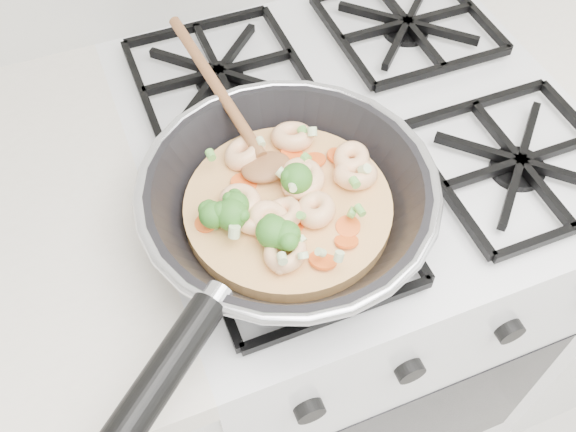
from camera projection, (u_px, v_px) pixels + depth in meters
name	position (u px, v px, depth m)	size (l,w,h in m)	color
stove	(339.00, 287.00, 1.22)	(0.60, 0.60, 0.92)	white
skillet	(285.00, 202.00, 0.71)	(0.44, 0.54, 0.09)	black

